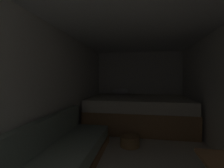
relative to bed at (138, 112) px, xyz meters
The scene contains 7 objects.
ground_plane 1.78m from the bed, 89.84° to the right, with size 7.29×7.29×0.00m, color beige.
wall_back 1.14m from the bed, 89.70° to the left, with size 2.66×0.05×2.04m, color silver.
wall_left 2.27m from the bed, 126.85° to the right, with size 0.05×5.29×2.04m, color silver.
ceiling_slab 2.43m from the bed, 89.84° to the right, with size 2.66×5.29×0.05m, color white.
bed is the anchor object (origin of this frame).
sofa_left 2.68m from the bed, 110.73° to the right, with size 0.72×2.70×0.69m.
wicker_basket 1.32m from the bed, 95.49° to the right, with size 0.35×0.35×0.19m.
Camera 1 is at (0.06, -0.25, 1.23)m, focal length 26.04 mm.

